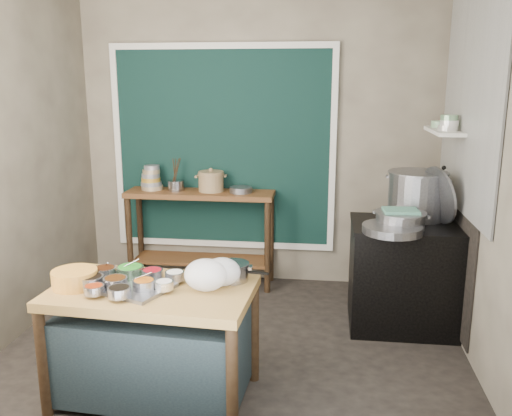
# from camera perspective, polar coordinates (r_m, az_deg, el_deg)

# --- Properties ---
(floor) EXTENTS (3.50, 3.00, 0.02)m
(floor) POSITION_cam_1_polar(r_m,az_deg,el_deg) (4.35, -2.28, -14.35)
(floor) COLOR #2E2823
(floor) RESTS_ON ground
(back_wall) EXTENTS (3.50, 0.02, 2.80)m
(back_wall) POSITION_cam_1_polar(r_m,az_deg,el_deg) (5.39, 0.28, 6.79)
(back_wall) COLOR gray
(back_wall) RESTS_ON floor
(left_wall) EXTENTS (0.02, 3.00, 2.80)m
(left_wall) POSITION_cam_1_polar(r_m,az_deg,el_deg) (4.55, -24.97, 4.35)
(left_wall) COLOR gray
(left_wall) RESTS_ON floor
(right_wall) EXTENTS (0.02, 3.00, 2.80)m
(right_wall) POSITION_cam_1_polar(r_m,az_deg,el_deg) (4.00, 23.26, 3.46)
(right_wall) COLOR gray
(right_wall) RESTS_ON floor
(curtain_panel) EXTENTS (2.10, 0.02, 1.90)m
(curtain_panel) POSITION_cam_1_polar(r_m,az_deg,el_deg) (5.41, -3.48, 6.26)
(curtain_panel) COLOR black
(curtain_panel) RESTS_ON back_wall
(curtain_frame) EXTENTS (2.22, 0.03, 2.02)m
(curtain_frame) POSITION_cam_1_polar(r_m,az_deg,el_deg) (5.40, -3.50, 6.25)
(curtain_frame) COLOR beige
(curtain_frame) RESTS_ON back_wall
(tile_panel) EXTENTS (0.02, 1.70, 1.70)m
(tile_panel) POSITION_cam_1_polar(r_m,az_deg,el_deg) (4.48, 21.59, 10.35)
(tile_panel) COLOR #B2B2AA
(tile_panel) RESTS_ON right_wall
(soot_patch) EXTENTS (0.01, 1.30, 1.30)m
(soot_patch) POSITION_cam_1_polar(r_m,az_deg,el_deg) (4.76, 20.20, -3.51)
(soot_patch) COLOR black
(soot_patch) RESTS_ON right_wall
(wall_shelf) EXTENTS (0.22, 0.70, 0.03)m
(wall_shelf) POSITION_cam_1_polar(r_m,az_deg,el_deg) (4.77, 19.25, 7.64)
(wall_shelf) COLOR beige
(wall_shelf) RESTS_ON right_wall
(prep_table) EXTENTS (1.29, 0.79, 0.75)m
(prep_table) POSITION_cam_1_polar(r_m,az_deg,el_deg) (3.61, -10.66, -13.82)
(prep_table) COLOR olive
(prep_table) RESTS_ON floor
(back_counter) EXTENTS (1.45, 0.40, 0.95)m
(back_counter) POSITION_cam_1_polar(r_m,az_deg,el_deg) (5.44, -5.80, -3.15)
(back_counter) COLOR #583719
(back_counter) RESTS_ON floor
(stove_block) EXTENTS (0.90, 0.68, 0.85)m
(stove_block) POSITION_cam_1_polar(r_m,az_deg,el_deg) (4.68, 15.50, -7.00)
(stove_block) COLOR black
(stove_block) RESTS_ON floor
(stove_top) EXTENTS (0.92, 0.69, 0.03)m
(stove_top) POSITION_cam_1_polar(r_m,az_deg,el_deg) (4.55, 15.84, -1.79)
(stove_top) COLOR black
(stove_top) RESTS_ON stove_block
(condiment_tray) EXTENTS (0.59, 0.51, 0.02)m
(condiment_tray) POSITION_cam_1_polar(r_m,az_deg,el_deg) (3.49, -13.14, -8.03)
(condiment_tray) COLOR gray
(condiment_tray) RESTS_ON prep_table
(condiment_bowls) EXTENTS (0.63, 0.48, 0.07)m
(condiment_bowls) POSITION_cam_1_polar(r_m,az_deg,el_deg) (3.49, -13.55, -7.31)
(condiment_bowls) COLOR silver
(condiment_bowls) RESTS_ON condiment_tray
(yellow_basin) EXTENTS (0.33, 0.33, 0.11)m
(yellow_basin) POSITION_cam_1_polar(r_m,az_deg,el_deg) (3.59, -18.54, -7.04)
(yellow_basin) COLOR orange
(yellow_basin) RESTS_ON prep_table
(saucepan) EXTENTS (0.26, 0.26, 0.12)m
(saucepan) POSITION_cam_1_polar(r_m,az_deg,el_deg) (3.51, -2.44, -6.70)
(saucepan) COLOR gray
(saucepan) RESTS_ON prep_table
(plastic_bag_a) EXTENTS (0.30, 0.27, 0.20)m
(plastic_bag_a) POSITION_cam_1_polar(r_m,az_deg,el_deg) (3.35, -5.32, -7.03)
(plastic_bag_a) COLOR white
(plastic_bag_a) RESTS_ON prep_table
(plastic_bag_b) EXTENTS (0.27, 0.24, 0.18)m
(plastic_bag_b) POSITION_cam_1_polar(r_m,az_deg,el_deg) (3.42, -3.61, -6.72)
(plastic_bag_b) COLOR white
(plastic_bag_b) RESTS_ON prep_table
(bowl_stack) EXTENTS (0.21, 0.21, 0.24)m
(bowl_stack) POSITION_cam_1_polar(r_m,az_deg,el_deg) (5.48, -10.95, 3.02)
(bowl_stack) COLOR tan
(bowl_stack) RESTS_ON back_counter
(utensil_cup) EXTENTS (0.17, 0.17, 0.10)m
(utensil_cup) POSITION_cam_1_polar(r_m,az_deg,el_deg) (5.40, -8.39, 2.36)
(utensil_cup) COLOR gray
(utensil_cup) RESTS_ON back_counter
(ceramic_crock) EXTENTS (0.32, 0.32, 0.18)m
(ceramic_crock) POSITION_cam_1_polar(r_m,az_deg,el_deg) (5.31, -4.75, 2.70)
(ceramic_crock) COLOR olive
(ceramic_crock) RESTS_ON back_counter
(wide_bowl) EXTENTS (0.26, 0.26, 0.06)m
(wide_bowl) POSITION_cam_1_polar(r_m,az_deg,el_deg) (5.24, -1.60, 1.93)
(wide_bowl) COLOR gray
(wide_bowl) RESTS_ON back_counter
(stock_pot) EXTENTS (0.64, 0.64, 0.39)m
(stock_pot) POSITION_cam_1_polar(r_m,az_deg,el_deg) (4.71, 16.57, 1.31)
(stock_pot) COLOR gray
(stock_pot) RESTS_ON stove_top
(pot_lid) EXTENTS (0.27, 0.49, 0.47)m
(pot_lid) POSITION_cam_1_polar(r_m,az_deg,el_deg) (4.58, 18.72, 1.28)
(pot_lid) COLOR gray
(pot_lid) RESTS_ON stove_top
(steamer) EXTENTS (0.51, 0.51, 0.13)m
(steamer) POSITION_cam_1_polar(r_m,az_deg,el_deg) (4.37, 14.94, -1.24)
(steamer) COLOR gray
(steamer) RESTS_ON stove_top
(green_cloth) EXTENTS (0.28, 0.22, 0.02)m
(green_cloth) POSITION_cam_1_polar(r_m,az_deg,el_deg) (4.35, 15.00, -0.26)
(green_cloth) COLOR #4B8A7A
(green_cloth) RESTS_ON steamer
(shallow_pan) EXTENTS (0.48, 0.48, 0.06)m
(shallow_pan) POSITION_cam_1_polar(r_m,az_deg,el_deg) (4.23, 14.16, -2.17)
(shallow_pan) COLOR gray
(shallow_pan) RESTS_ON stove_top
(shelf_bowl_stack) EXTENTS (0.16, 0.16, 0.13)m
(shelf_bowl_stack) POSITION_cam_1_polar(r_m,az_deg,el_deg) (4.66, 19.58, 8.41)
(shelf_bowl_stack) COLOR silver
(shelf_bowl_stack) RESTS_ON wall_shelf
(shelf_bowl_green) EXTENTS (0.17, 0.17, 0.06)m
(shelf_bowl_green) POSITION_cam_1_polar(r_m,az_deg,el_deg) (4.95, 18.84, 8.35)
(shelf_bowl_green) COLOR gray
(shelf_bowl_green) RESTS_ON wall_shelf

